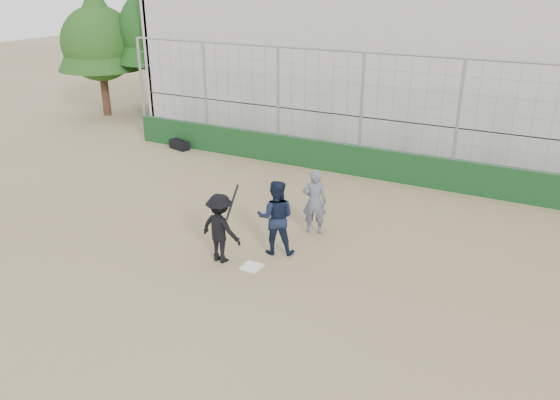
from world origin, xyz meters
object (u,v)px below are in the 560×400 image
at_px(batter_at_plate, 220,228).
at_px(catcher_crouched, 276,230).
at_px(equipment_bag, 179,145).
at_px(umpire, 314,205).

height_order(batter_at_plate, catcher_crouched, batter_at_plate).
distance_m(batter_at_plate, equipment_bag, 9.18).
relative_size(umpire, equipment_bag, 1.75).
xyz_separation_m(catcher_crouched, equipment_bag, (-7.24, 5.75, -0.44)).
height_order(batter_at_plate, umpire, batter_at_plate).
height_order(catcher_crouched, umpire, umpire).
height_order(catcher_crouched, equipment_bag, catcher_crouched).
relative_size(batter_at_plate, umpire, 1.18).
distance_m(batter_at_plate, catcher_crouched, 1.33).
distance_m(catcher_crouched, umpire, 1.52).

